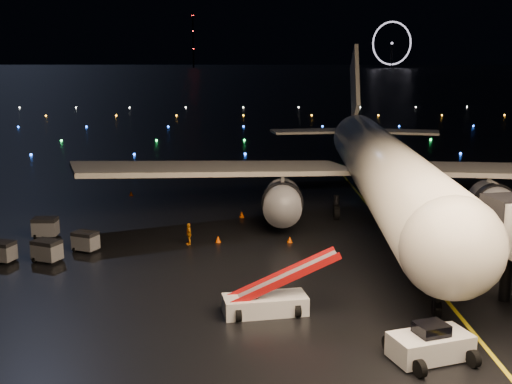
# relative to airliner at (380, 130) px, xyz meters

# --- Properties ---
(ground) EXTENTS (2000.00, 2000.00, 0.00)m
(ground) POSITION_rel_airliner_xyz_m (-12.15, 274.68, -7.94)
(ground) COLOR black
(ground) RESTS_ON ground
(lane_centre) EXTENTS (0.25, 80.00, 0.02)m
(lane_centre) POSITION_rel_airliner_xyz_m (-0.15, -10.32, -7.93)
(lane_centre) COLOR yellow
(lane_centre) RESTS_ON ground
(airliner) EXTENTS (59.26, 56.64, 15.88)m
(airliner) POSITION_rel_airliner_xyz_m (0.00, 0.00, 0.00)
(airliner) COLOR white
(airliner) RESTS_ON ground
(pushback_tug) EXTENTS (4.35, 3.16, 1.86)m
(pushback_tug) POSITION_rel_airliner_xyz_m (-3.37, -29.40, -7.01)
(pushback_tug) COLOR silver
(pushback_tug) RESTS_ON ground
(belt_loader) EXTENTS (7.27, 3.09, 3.42)m
(belt_loader) POSITION_rel_airliner_xyz_m (-11.28, -23.56, -6.23)
(belt_loader) COLOR silver
(belt_loader) RESTS_ON ground
(crew_c) EXTENTS (0.73, 1.10, 1.74)m
(crew_c) POSITION_rel_airliner_xyz_m (-16.86, -9.65, -7.07)
(crew_c) COLOR orange
(crew_c) RESTS_ON ground
(safety_cone_0) EXTENTS (0.55, 0.55, 0.51)m
(safety_cone_0) POSITION_rel_airliner_xyz_m (-8.85, -9.25, -7.69)
(safety_cone_0) COLOR #FF5200
(safety_cone_0) RESTS_ON ground
(safety_cone_1) EXTENTS (0.60, 0.60, 0.53)m
(safety_cone_1) POSITION_rel_airliner_xyz_m (-12.71, -1.12, -7.68)
(safety_cone_1) COLOR #FF5200
(safety_cone_1) RESTS_ON ground
(safety_cone_2) EXTENTS (0.59, 0.59, 0.55)m
(safety_cone_2) POSITION_rel_airliner_xyz_m (-14.58, -9.08, -7.67)
(safety_cone_2) COLOR #FF5200
(safety_cone_2) RESTS_ON ground
(safety_cone_3) EXTENTS (0.57, 0.57, 0.50)m
(safety_cone_3) POSITION_rel_airliner_xyz_m (-24.52, 8.48, -7.69)
(safety_cone_3) COLOR #FF5200
(safety_cone_3) RESTS_ON ground
(ferris_wheel) EXTENTS (49.33, 16.80, 52.00)m
(ferris_wheel) POSITION_rel_airliner_xyz_m (157.85, 694.68, 18.06)
(ferris_wheel) COLOR black
(ferris_wheel) RESTS_ON ground
(radio_mast) EXTENTS (1.80, 1.80, 64.00)m
(radio_mast) POSITION_rel_airliner_xyz_m (-72.15, 714.68, 24.06)
(radio_mast) COLOR black
(radio_mast) RESTS_ON ground
(taxiway_lights) EXTENTS (164.00, 92.00, 0.36)m
(taxiway_lights) POSITION_rel_airliner_xyz_m (-12.15, 80.68, -7.76)
(taxiway_lights) COLOR black
(taxiway_lights) RESTS_ON ground
(baggage_cart_0) EXTENTS (2.13, 1.87, 1.51)m
(baggage_cart_0) POSITION_rel_airliner_xyz_m (-24.57, -11.26, -7.18)
(baggage_cart_0) COLOR gray
(baggage_cart_0) RESTS_ON ground
(baggage_cart_1) EXTENTS (2.27, 1.99, 1.61)m
(baggage_cart_1) POSITION_rel_airliner_xyz_m (-26.73, -13.79, -7.14)
(baggage_cart_1) COLOR gray
(baggage_cart_1) RESTS_ON ground
(baggage_cart_2) EXTENTS (2.09, 1.74, 1.52)m
(baggage_cart_2) POSITION_rel_airliner_xyz_m (-29.97, -13.80, -7.18)
(baggage_cart_2) COLOR gray
(baggage_cart_2) RESTS_ON ground
(baggage_cart_3) EXTENTS (1.94, 1.37, 1.64)m
(baggage_cart_3) POSITION_rel_airliner_xyz_m (-28.77, -7.39, -7.12)
(baggage_cart_3) COLOR gray
(baggage_cart_3) RESTS_ON ground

